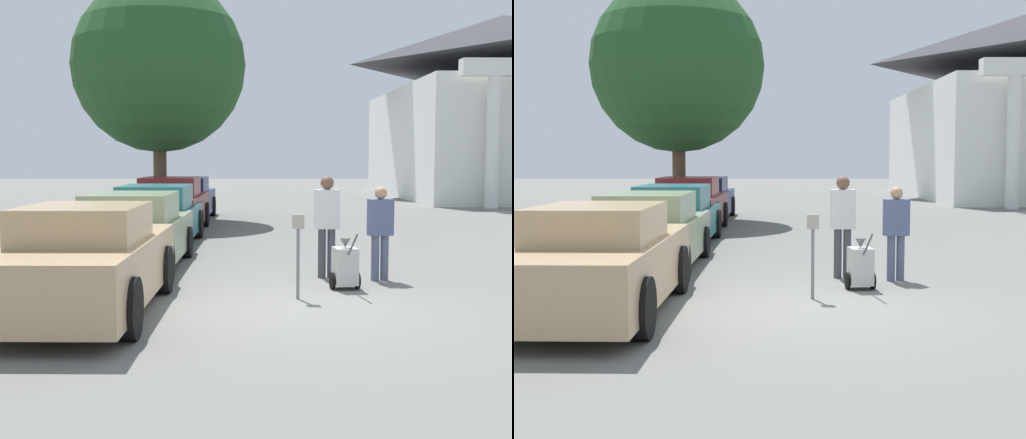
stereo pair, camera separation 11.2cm
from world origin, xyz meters
The scene contains 12 objects.
ground_plane centered at (0.00, 0.00, 0.00)m, with size 120.00×120.00×0.00m, color slate.
parked_car_tan centered at (-2.93, -0.28, 0.72)m, with size 1.98×4.73×1.51m.
parked_car_sage centered at (-2.93, 3.63, 0.68)m, with size 2.00×5.10×1.48m.
parked_car_teal centered at (-2.93, 7.21, 0.69)m, with size 2.01×5.34×1.48m.
parked_car_maroon centered at (-2.93, 10.44, 0.74)m, with size 1.99×4.90×1.58m.
parked_car_navy centered at (-2.93, 14.30, 0.69)m, with size 2.05×5.32×1.47m.
parking_meter centered at (0.03, 0.69, 0.91)m, with size 0.18×0.09×1.30m.
person_worker centered at (0.68, 2.60, 1.05)m, with size 0.44×0.26×1.82m.
person_supervisor centered at (1.58, 2.30, 0.93)m, with size 0.45×0.28×1.64m.
equipment_cart centered at (0.86, 1.49, 0.39)m, with size 0.50×1.00×1.00m.
church centered at (12.89, 28.04, 5.24)m, with size 11.59×17.65×23.08m.
shade_tree centered at (-3.67, 13.91, 5.16)m, with size 5.74×5.74×8.04m.
Camera 2 is at (-0.61, -10.01, 2.17)m, focal length 50.00 mm.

